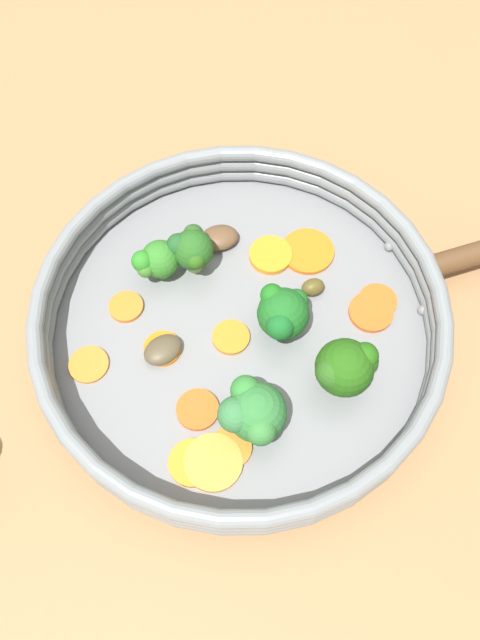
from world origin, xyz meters
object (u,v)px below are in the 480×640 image
at_px(carrot_slice_2, 371,312).
at_px(carrot_slice_4, 378,301).
at_px(carrot_slice_7, 198,410).
at_px(carrot_slice_8, 126,307).
at_px(carrot_slice_9, 230,448).
at_px(carrot_slice_10, 192,463).
at_px(carrot_slice_5, 213,462).
at_px(broccoli_floret_4, 154,263).
at_px(carrot_slice_6, 271,255).
at_px(broccoli_floret_3, 191,249).
at_px(carrot_slice_0, 234,339).
at_px(carrot_slice_11, 163,348).
at_px(broccoli_floret_2, 345,368).
at_px(mushroom_piece_0, 313,287).
at_px(carrot_slice_1, 312,254).
at_px(skillet, 240,332).
at_px(broccoli_floret_1, 253,412).
at_px(mushroom_piece_2, 219,238).
at_px(broccoli_floret_0, 283,313).

bearing_deg(carrot_slice_2, carrot_slice_4, -173.51).
bearing_deg(carrot_slice_7, carrot_slice_8, -106.54).
height_order(carrot_slice_9, carrot_slice_10, same).
bearing_deg(carrot_slice_5, broccoli_floret_4, -123.60).
bearing_deg(carrot_slice_6, broccoli_floret_3, -42.77).
distance_m(carrot_slice_0, carrot_slice_8, 0.10).
distance_m(carrot_slice_11, broccoli_floret_2, 0.15).
relative_size(broccoli_floret_2, mushroom_piece_0, 2.79).
xyz_separation_m(carrot_slice_0, carrot_slice_5, (0.09, 0.05, 0.00)).
relative_size(carrot_slice_8, mushroom_piece_0, 1.46).
height_order(carrot_slice_2, carrot_slice_11, same).
relative_size(carrot_slice_1, carrot_slice_8, 1.61).
bearing_deg(skillet, carrot_slice_6, -162.25).
relative_size(broccoli_floret_1, broccoli_floret_3, 1.10).
height_order(carrot_slice_5, carrot_slice_7, same).
bearing_deg(mushroom_piece_2, carrot_slice_11, 15.72).
height_order(broccoli_floret_2, broccoli_floret_3, broccoli_floret_2).
bearing_deg(carrot_slice_8, carrot_slice_0, 110.26).
bearing_deg(carrot_slice_9, broccoli_floret_3, -129.66).
relative_size(carrot_slice_2, carrot_slice_4, 1.15).
bearing_deg(skillet, broccoli_floret_0, 128.57).
xyz_separation_m(carrot_slice_0, mushroom_piece_2, (-0.07, -0.07, 0.01)).
relative_size(carrot_slice_0, carrot_slice_8, 1.07).
xyz_separation_m(carrot_slice_1, broccoli_floret_0, (0.08, 0.02, 0.02)).
relative_size(broccoli_floret_3, mushroom_piece_0, 2.26).
xyz_separation_m(carrot_slice_5, broccoli_floret_1, (-0.04, 0.00, 0.03)).
distance_m(carrot_slice_0, carrot_slice_10, 0.11).
height_order(carrot_slice_6, mushroom_piece_2, mushroom_piece_2).
bearing_deg(carrot_slice_7, carrot_slice_2, 159.64).
relative_size(carrot_slice_10, broccoli_floret_1, 0.73).
height_order(carrot_slice_1, carrot_slice_7, same).
xyz_separation_m(broccoli_floret_0, broccoli_floret_4, (0.03, -0.11, -0.00)).
bearing_deg(carrot_slice_2, mushroom_piece_0, -75.13).
bearing_deg(broccoli_floret_2, carrot_slice_0, -76.21).
bearing_deg(carrot_slice_0, mushroom_piece_2, -133.46).
height_order(carrot_slice_0, carrot_slice_4, same).
bearing_deg(carrot_slice_10, broccoli_floret_4, -128.74).
bearing_deg(carrot_slice_11, broccoli_floret_4, -134.16).
distance_m(carrot_slice_11, mushroom_piece_0, 0.14).
distance_m(skillet, mushroom_piece_2, 0.09).
distance_m(carrot_slice_1, carrot_slice_10, 0.21).
bearing_deg(carrot_slice_4, carrot_slice_2, 6.49).
distance_m(carrot_slice_1, broccoli_floret_3, 0.11).
xyz_separation_m(carrot_slice_0, broccoli_floret_1, (0.05, 0.06, 0.03)).
bearing_deg(carrot_slice_5, carrot_slice_2, 173.04).
height_order(broccoli_floret_1, broccoli_floret_2, broccoli_floret_2).
relative_size(carrot_slice_6, carrot_slice_9, 1.17).
relative_size(broccoli_floret_0, broccoli_floret_4, 1.27).
bearing_deg(carrot_slice_1, carrot_slice_7, 4.70).
bearing_deg(carrot_slice_10, broccoli_floret_3, -139.62).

